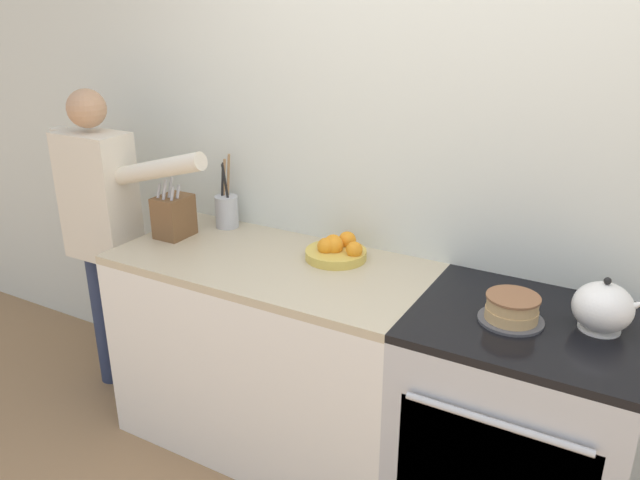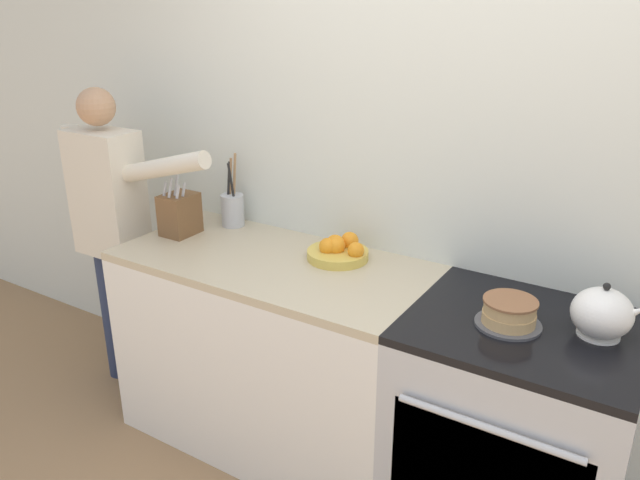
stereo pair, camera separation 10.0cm
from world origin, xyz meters
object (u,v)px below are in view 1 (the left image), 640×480
layer_cake (512,309)px  tea_kettle (603,307)px  stove_range (513,428)px  fruit_bowl (337,250)px  person_baker (103,222)px  knife_block (174,216)px  utensil_crock (227,210)px

layer_cake → tea_kettle: size_ratio=0.93×
layer_cake → tea_kettle: bearing=18.4°
layer_cake → tea_kettle: tea_kettle is taller
stove_range → fruit_bowl: fruit_bowl is taller
fruit_bowl → person_baker: 1.18m
layer_cake → knife_block: knife_block is taller
layer_cake → tea_kettle: (0.27, 0.09, 0.04)m
stove_range → tea_kettle: (0.22, 0.05, 0.52)m
fruit_bowl → stove_range: bearing=-10.9°
layer_cake → person_baker: person_baker is taller
layer_cake → utensil_crock: utensil_crock is taller
tea_kettle → knife_block: size_ratio=0.84×
stove_range → knife_block: knife_block is taller
tea_kettle → utensil_crock: (-1.67, 0.19, 0.00)m
tea_kettle → person_baker: person_baker is taller
utensil_crock → person_baker: person_baker is taller
stove_range → fruit_bowl: (-0.81, 0.16, 0.48)m
utensil_crock → fruit_bowl: utensil_crock is taller
tea_kettle → stove_range: bearing=-166.0°
stove_range → utensil_crock: 1.56m
stove_range → person_baker: (-1.97, -0.04, 0.46)m
knife_block → fruit_bowl: bearing=9.9°
knife_block → layer_cake: bearing=-2.2°
fruit_bowl → person_baker: bearing=-170.4°
stove_range → layer_cake: layer_cake is taller
tea_kettle → knife_block: (-1.80, -0.03, 0.02)m
utensil_crock → fruit_bowl: size_ratio=1.37×
knife_block → utensil_crock: size_ratio=0.80×
layer_cake → fruit_bowl: bearing=166.0°
stove_range → knife_block: size_ratio=3.19×
layer_cake → stove_range: bearing=34.9°
utensil_crock → person_baker: size_ratio=0.23×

